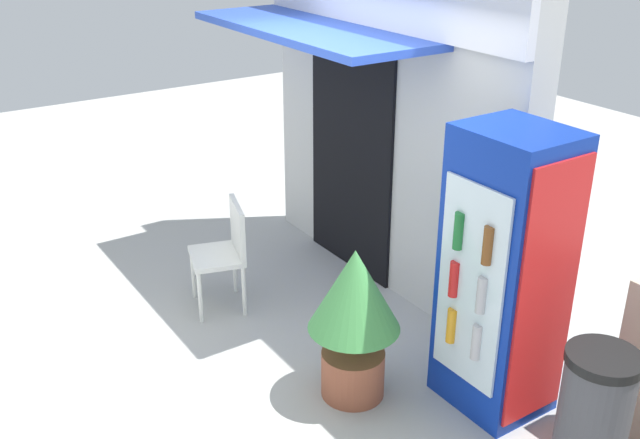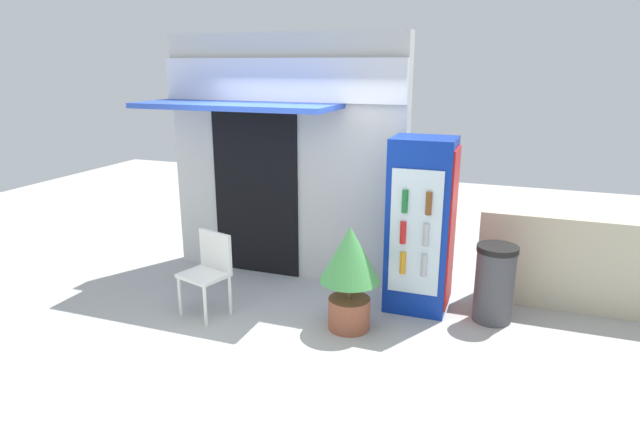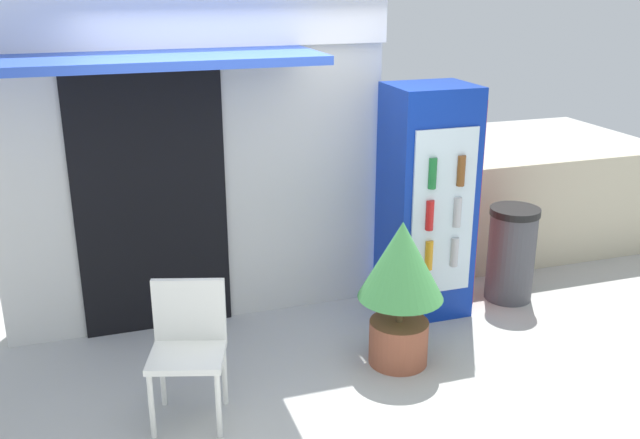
# 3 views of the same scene
# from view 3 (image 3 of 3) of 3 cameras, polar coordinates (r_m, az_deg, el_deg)

# --- Properties ---
(ground) EXTENTS (16.00, 16.00, 0.00)m
(ground) POSITION_cam_3_polar(r_m,az_deg,el_deg) (4.91, -1.05, -14.54)
(ground) COLOR #B2B2AD
(storefront_building) EXTENTS (3.07, 1.13, 3.01)m
(storefront_building) POSITION_cam_3_polar(r_m,az_deg,el_deg) (5.60, -10.44, 6.88)
(storefront_building) COLOR silver
(storefront_building) RESTS_ON ground
(drink_cooler) EXTENTS (0.68, 0.63, 1.92)m
(drink_cooler) POSITION_cam_3_polar(r_m,az_deg,el_deg) (5.86, 8.64, 1.38)
(drink_cooler) COLOR #0C2D9E
(drink_cooler) RESTS_ON ground
(plastic_chair) EXTENTS (0.56, 0.53, 0.91)m
(plastic_chair) POSITION_cam_3_polar(r_m,az_deg,el_deg) (4.62, -10.55, -9.49)
(plastic_chair) COLOR white
(plastic_chair) RESTS_ON ground
(potted_plant_near_shop) EXTENTS (0.62, 0.62, 1.10)m
(potted_plant_near_shop) POSITION_cam_3_polar(r_m,az_deg,el_deg) (5.10, 6.53, -4.77)
(potted_plant_near_shop) COLOR #995138
(potted_plant_near_shop) RESTS_ON ground
(trash_bin) EXTENTS (0.43, 0.43, 0.84)m
(trash_bin) POSITION_cam_3_polar(r_m,az_deg,el_deg) (6.40, 15.13, -2.66)
(trash_bin) COLOR #47474C
(trash_bin) RESTS_ON ground
(stone_boundary_wall) EXTENTS (2.72, 0.23, 1.06)m
(stone_boundary_wall) POSITION_cam_3_polar(r_m,az_deg,el_deg) (7.45, 20.11, 0.80)
(stone_boundary_wall) COLOR beige
(stone_boundary_wall) RESTS_ON ground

